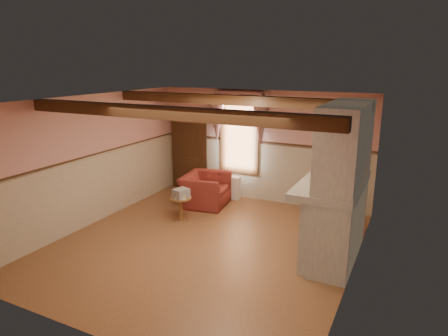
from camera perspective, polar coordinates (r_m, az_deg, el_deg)
The scene contains 26 objects.
floor at distance 7.95m, azimuth -2.80°, elevation -10.84°, with size 5.50×6.00×0.01m, color brown.
ceiling at distance 7.19m, azimuth -3.08°, elevation 9.71°, with size 5.50×6.00×0.01m, color silver.
wall_back at distance 10.10m, azimuth 5.40°, elevation 3.11°, with size 5.50×0.02×2.80m, color #CB928D.
wall_front at distance 5.20m, azimuth -19.48°, elevation -9.18°, with size 5.50×0.02×2.80m, color #CB928D.
wall_left at distance 9.08m, azimuth -18.28°, elevation 1.08°, with size 0.02×6.00×2.80m, color #CB928D.
wall_right at distance 6.61m, azimuth 18.41°, elevation -3.93°, with size 0.02×6.00×2.80m, color #CB928D.
wainscot at distance 7.65m, azimuth -2.87°, elevation -5.77°, with size 5.50×6.00×1.50m, color beige, non-canonical shape.
chair_rail at distance 7.42m, azimuth -2.94°, elevation -0.34°, with size 5.50×6.00×0.08m, color black, non-canonical shape.
firebox at distance 7.62m, azimuth 12.87°, elevation -8.67°, with size 0.20×0.95×0.90m, color black.
armchair at distance 9.93m, azimuth -2.68°, elevation -3.11°, with size 1.18×1.03×0.77m, color maroon.
side_table at distance 9.03m, azimuth -6.19°, elevation -5.79°, with size 0.49×0.49×0.55m, color brown.
book_stack at distance 8.86m, azimuth -6.15°, elevation -3.61°, with size 0.26×0.32×0.20m, color #B7AD8C.
radiator at distance 10.42m, azimuth 0.49°, elevation -2.71°, with size 0.70×0.18×0.60m, color white.
bowl at distance 7.12m, azimuth 15.01°, elevation -1.84°, with size 0.32×0.32×0.08m, color brown.
mantel_clock at distance 7.99m, azimuth 16.39°, elevation 0.31°, with size 0.14×0.24×0.20m, color black.
oil_lamp at distance 7.82m, azimuth 16.20°, elevation 0.32°, with size 0.11×0.11×0.28m, color gold.
candle_red at distance 6.64m, azimuth 14.14°, elevation -2.63°, with size 0.06×0.06×0.16m, color maroon.
jar_yellow at distance 6.88m, azimuth 14.60°, elevation -2.21°, with size 0.06×0.06×0.12m, color yellow.
fireplace at distance 7.22m, azimuth 16.57°, elevation -2.21°, with size 0.85×2.00×2.80m, color gray.
mantel at distance 7.26m, azimuth 15.15°, elevation -2.34°, with size 1.05×2.05×0.12m, color gray.
overmantel_mirror at distance 7.15m, azimuth 14.03°, elevation 2.52°, with size 0.06×1.44×1.04m, color silver.
door at distance 11.03m, azimuth -5.00°, elevation 2.25°, with size 1.10×0.10×2.10m, color black.
window at distance 10.25m, azimuth 2.23°, elevation 4.76°, with size 1.06×0.08×2.02m, color white.
window_drapes at distance 10.08m, azimuth 2.06°, elevation 8.04°, with size 1.30×0.14×1.40m, color gray.
ceiling_beam_front at distance 6.19m, azimuth -8.56°, elevation 7.80°, with size 5.50×0.18×0.20m, color black.
ceiling_beam_back at distance 8.26m, azimuth 1.06°, elevation 9.69°, with size 5.50×0.18×0.20m, color black.
Camera 1 is at (3.51, -6.24, 3.44)m, focal length 32.00 mm.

